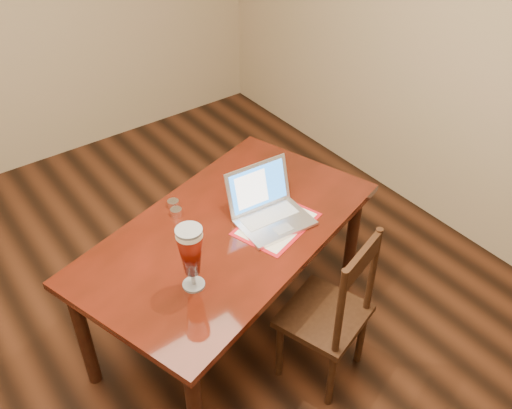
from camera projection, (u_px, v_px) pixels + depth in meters
ground at (167, 385)px, 3.00m from camera, size 5.00×5.00×0.00m
room_shell at (116, 74)px, 1.92m from camera, size 4.51×5.01×2.71m
dining_table at (228, 242)px, 2.89m from camera, size 1.77×1.31×1.07m
dining_chair at (330, 314)px, 2.81m from camera, size 0.50×0.48×0.94m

